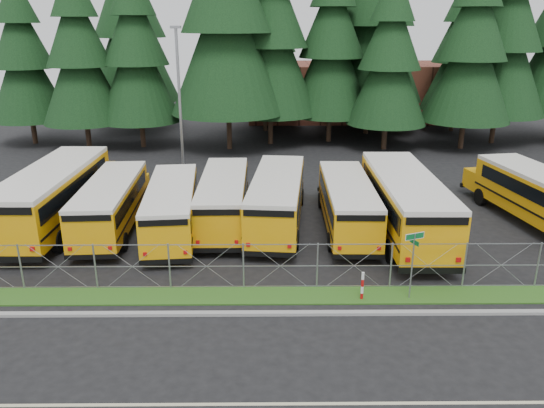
{
  "coord_description": "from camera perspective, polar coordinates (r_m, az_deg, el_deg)",
  "views": [
    {
      "loc": [
        -3.01,
        -20.48,
        10.38
      ],
      "look_at": [
        -2.8,
        4.0,
        1.94
      ],
      "focal_mm": 35.0,
      "sensor_mm": 36.0,
      "label": 1
    }
  ],
  "objects": [
    {
      "name": "bus_0",
      "position": [
        30.27,
        -22.1,
        0.76
      ],
      "size": [
        3.05,
        12.39,
        3.24
      ],
      "primitive_type": null,
      "rotation": [
        0.0,
        0.0,
        -0.01
      ],
      "color": "orange",
      "rests_on": "ground"
    },
    {
      "name": "conifer_1",
      "position": [
        47.93,
        -20.02,
        14.64
      ],
      "size": [
        6.9,
        6.9,
        15.27
      ],
      "primitive_type": null,
      "color": "black",
      "rests_on": "ground"
    },
    {
      "name": "bus_3",
      "position": [
        28.46,
        -5.19,
        0.41
      ],
      "size": [
        2.5,
        10.24,
        2.68
      ],
      "primitive_type": null,
      "rotation": [
        0.0,
        0.0,
        0.01
      ],
      "color": "orange",
      "rests_on": "ground"
    },
    {
      "name": "road_lane_line",
      "position": [
        16.51,
        10.8,
        -20.32
      ],
      "size": [
        50.0,
        0.12,
        0.01
      ],
      "primitive_type": "cube",
      "color": "beige",
      "rests_on": "ground"
    },
    {
      "name": "conifer_7",
      "position": [
        47.9,
        20.68,
        15.2
      ],
      "size": [
        7.38,
        7.38,
        16.32
      ],
      "primitive_type": null,
      "color": "black",
      "rests_on": "ground"
    },
    {
      "name": "bus_1",
      "position": [
        28.86,
        -16.74,
        -0.08
      ],
      "size": [
        2.92,
        10.29,
        2.67
      ],
      "primitive_type": null,
      "rotation": [
        0.0,
        0.0,
        0.05
      ],
      "color": "orange",
      "rests_on": "ground"
    },
    {
      "name": "conifer_5",
      "position": [
        48.15,
        6.43,
        16.33
      ],
      "size": [
        7.43,
        7.43,
        16.43
      ],
      "primitive_type": null,
      "color": "black",
      "rests_on": "ground"
    },
    {
      "name": "brick_building",
      "position": [
        61.59,
        8.1,
        11.95
      ],
      "size": [
        22.0,
        10.0,
        6.0
      ],
      "primitive_type": "cube",
      "color": "brown",
      "rests_on": "ground"
    },
    {
      "name": "conifer_4",
      "position": [
        46.85,
        -0.18,
        17.55
      ],
      "size": [
        8.3,
        8.3,
        18.36
      ],
      "primitive_type": null,
      "color": "black",
      "rests_on": "ground"
    },
    {
      "name": "bus_5",
      "position": [
        27.94,
        8.03,
        -0.07
      ],
      "size": [
        2.59,
        10.2,
        2.66
      ],
      "primitive_type": null,
      "rotation": [
        0.0,
        0.0,
        -0.02
      ],
      "color": "orange",
      "rests_on": "ground"
    },
    {
      "name": "striped_bollard",
      "position": [
        21.23,
        9.69,
        -8.71
      ],
      "size": [
        0.11,
        0.11,
        1.2
      ],
      "primitive_type": "cylinder",
      "color": "#B20C0C",
      "rests_on": "ground"
    },
    {
      "name": "bus_2",
      "position": [
        27.6,
        -10.65,
        -0.49
      ],
      "size": [
        3.32,
        10.23,
        2.64
      ],
      "primitive_type": null,
      "rotation": [
        0.0,
        0.0,
        0.09
      ],
      "color": "orange",
      "rests_on": "ground"
    },
    {
      "name": "conifer_2",
      "position": [
        47.03,
        -14.39,
        15.2
      ],
      "size": [
        6.98,
        6.98,
        15.43
      ],
      "primitive_type": null,
      "color": "black",
      "rests_on": "ground"
    },
    {
      "name": "conifer_6",
      "position": [
        45.9,
        12.54,
        14.85
      ],
      "size": [
        6.68,
        6.68,
        14.78
      ],
      "primitive_type": null,
      "color": "black",
      "rests_on": "ground"
    },
    {
      "name": "conifer_11",
      "position": [
        52.96,
        -0.74,
        16.93
      ],
      "size": [
        7.64,
        7.64,
        16.9
      ],
      "primitive_type": null,
      "color": "black",
      "rests_on": "ground"
    },
    {
      "name": "bus_4",
      "position": [
        28.07,
        0.6,
        0.39
      ],
      "size": [
        3.58,
        10.98,
        2.83
      ],
      "primitive_type": null,
      "rotation": [
        0.0,
        0.0,
        -0.1
      ],
      "color": "orange",
      "rests_on": "ground"
    },
    {
      "name": "bus_6",
      "position": [
        27.78,
        13.88,
        0.0
      ],
      "size": [
        3.01,
        12.2,
        3.19
      ],
      "primitive_type": null,
      "rotation": [
        0.0,
        0.0,
        -0.01
      ],
      "color": "orange",
      "rests_on": "ground"
    },
    {
      "name": "conifer_0",
      "position": [
        51.71,
        -25.17,
        13.87
      ],
      "size": [
        6.6,
        6.6,
        14.59
      ],
      "primitive_type": null,
      "color": "black",
      "rests_on": "ground"
    },
    {
      "name": "conifer_8",
      "position": [
        51.24,
        23.77,
        15.77
      ],
      "size": [
        8.0,
        8.0,
        17.68
      ],
      "primitive_type": null,
      "color": "black",
      "rests_on": "ground"
    },
    {
      "name": "grass_verge",
      "position": [
        21.66,
        7.66,
        -9.72
      ],
      "size": [
        50.0,
        1.4,
        0.06
      ],
      "primitive_type": "cube",
      "color": "#254D16",
      "rests_on": "ground"
    },
    {
      "name": "conifer_12",
      "position": [
        52.26,
        10.74,
        19.46
      ],
      "size": [
        10.01,
        10.01,
        22.14
      ],
      "primitive_type": null,
      "color": "black",
      "rests_on": "ground"
    },
    {
      "name": "bus_east",
      "position": [
        31.47,
        26.8,
        0.44
      ],
      "size": [
        4.36,
        11.39,
        2.91
      ],
      "primitive_type": null,
      "rotation": [
        0.0,
        0.0,
        0.16
      ],
      "color": "orange",
      "rests_on": "ground"
    },
    {
      "name": "street_sign",
      "position": [
        21.09,
        14.96,
        -4.99
      ],
      "size": [
        0.79,
        0.52,
        2.81
      ],
      "color": "#919499",
      "rests_on": "ground"
    },
    {
      "name": "light_standard",
      "position": [
        37.32,
        -9.92,
        11.23
      ],
      "size": [
        0.7,
        0.35,
        10.14
      ],
      "color": "#919499",
      "rests_on": "ground"
    },
    {
      "name": "curb",
      "position": [
        20.44,
        8.21,
        -11.53
      ],
      "size": [
        50.0,
        0.25,
        0.12
      ],
      "primitive_type": "cube",
      "color": "gray",
      "rests_on": "ground"
    },
    {
      "name": "conifer_3",
      "position": [
        44.99,
        -4.94,
        19.17
      ],
      "size": [
        9.54,
        9.54,
        21.11
      ],
      "primitive_type": null,
      "color": "black",
      "rests_on": "ground"
    },
    {
      "name": "ground",
      "position": [
        23.16,
        7.09,
        -7.77
      ],
      "size": [
        120.0,
        120.0,
        0.0
      ],
      "primitive_type": "plane",
      "color": "black",
      "rests_on": "ground"
    },
    {
      "name": "chainlink_fence",
      "position": [
        21.83,
        7.53,
        -6.61
      ],
      "size": [
        44.0,
        0.1,
        2.0
      ],
      "primitive_type": null,
      "color": "#919499",
      "rests_on": "ground"
    },
    {
      "name": "conifer_13",
      "position": [
        55.91,
        19.48,
        14.88
      ],
      "size": [
        6.65,
        6.65,
        14.71
      ],
      "primitive_type": null,
      "color": "black",
      "rests_on": "ground"
    },
    {
      "name": "conifer_10",
      "position": [
        55.62,
        -15.09,
        17.9
      ],
      "size": [
        8.94,
        8.94,
        19.78
      ],
      "primitive_type": null,
      "color": "black",
      "rests_on": "ground"
    }
  ]
}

